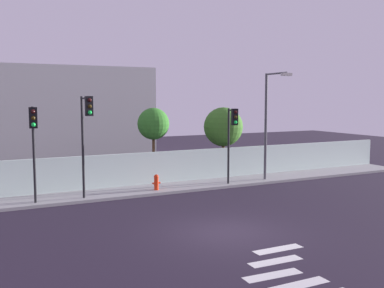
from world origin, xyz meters
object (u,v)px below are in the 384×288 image
at_px(street_lamp_curbside, 269,116).
at_px(roadside_tree_midright, 223,127).
at_px(fire_hydrant, 156,182).
at_px(traffic_light_right, 232,129).
at_px(roadside_tree_midleft, 153,124).
at_px(traffic_light_left, 33,134).
at_px(traffic_light_center, 86,125).

distance_m(street_lamp_curbside, roadside_tree_midright, 3.54).
bearing_deg(fire_hydrant, traffic_light_right, -8.30).
bearing_deg(roadside_tree_midleft, street_lamp_curbside, -28.51).
height_order(roadside_tree_midleft, roadside_tree_midright, roadside_tree_midleft).
bearing_deg(street_lamp_curbside, fire_hydrant, 177.67).
bearing_deg(roadside_tree_midleft, roadside_tree_midright, 0.00).
xyz_separation_m(traffic_light_left, street_lamp_curbside, (13.24, 0.73, 0.50)).
bearing_deg(traffic_light_center, roadside_tree_midright, 21.34).
xyz_separation_m(traffic_light_center, street_lamp_curbside, (10.87, 0.54, 0.19)).
height_order(traffic_light_left, fire_hydrant, traffic_light_left).
xyz_separation_m(traffic_light_center, fire_hydrant, (3.84, 0.82, -3.14)).
bearing_deg(traffic_light_right, street_lamp_curbside, 7.05).
bearing_deg(roadside_tree_midleft, fire_hydrant, -109.35).
distance_m(traffic_light_left, traffic_light_right, 10.50).
distance_m(traffic_light_right, street_lamp_curbside, 2.84).
height_order(traffic_light_left, roadside_tree_midright, traffic_light_left).
relative_size(traffic_light_center, traffic_light_right, 1.15).
bearing_deg(traffic_light_left, traffic_light_right, 2.15).
bearing_deg(traffic_light_right, roadside_tree_midright, 66.36).
relative_size(fire_hydrant, roadside_tree_midleft, 0.19).
height_order(traffic_light_center, roadside_tree_midright, traffic_light_center).
distance_m(traffic_light_right, roadside_tree_midright, 3.92).
xyz_separation_m(street_lamp_curbside, roadside_tree_midright, (-1.17, 3.25, -0.78)).
bearing_deg(traffic_light_right, traffic_light_center, -178.59).
height_order(traffic_light_right, roadside_tree_midleft, roadside_tree_midleft).
height_order(traffic_light_center, fire_hydrant, traffic_light_center).
bearing_deg(traffic_light_center, traffic_light_left, -175.32).
height_order(traffic_light_right, fire_hydrant, traffic_light_right).
distance_m(street_lamp_curbside, fire_hydrant, 7.78).
distance_m(traffic_light_left, roadside_tree_midright, 12.71).
height_order(fire_hydrant, roadside_tree_midright, roadside_tree_midright).
xyz_separation_m(traffic_light_left, traffic_light_center, (2.37, 0.19, 0.31)).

